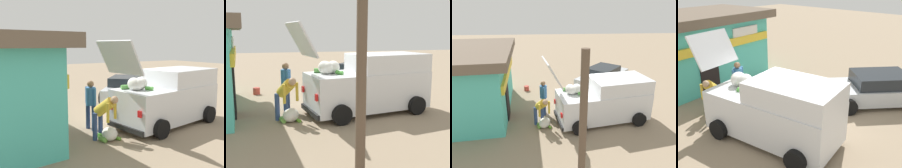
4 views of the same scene
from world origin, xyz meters
The scene contains 7 objects.
ground_plane centered at (0.00, 0.00, 0.00)m, with size 60.00×60.00×0.00m, color gray.
delivery_van centered at (-1.16, -0.51, 1.00)m, with size 2.65×4.87×3.04m.
parked_sedan centered at (3.43, -1.64, 0.58)m, with size 4.39×4.23×1.22m.
vendor_standing centered at (-0.41, 2.30, 0.99)m, with size 0.56×0.39×1.71m.
customer_bending centered at (-1.52, 2.39, 0.87)m, with size 0.78×0.73×1.40m.
unloaded_banana_pile centered at (-1.62, 2.27, 0.18)m, with size 0.92×0.69×0.41m.
paint_bucket centered at (2.66, 3.44, 0.15)m, with size 0.30×0.30×0.30m, color #BF3F33.
Camera 1 is at (-8.47, 6.16, 2.90)m, focal length 42.73 mm.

